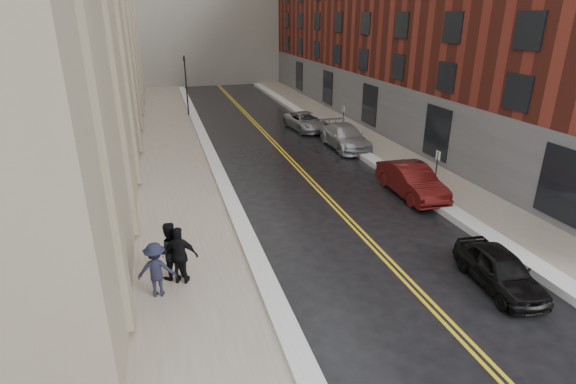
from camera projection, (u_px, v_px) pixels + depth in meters
ground at (354, 314)px, 13.60m from camera, size 160.00×160.00×0.00m
sidewalk_left at (175, 165)px, 26.71m from camera, size 4.00×64.00×0.15m
sidewalk_right at (380, 148)px, 30.17m from camera, size 3.00×64.00×0.15m
lane_stripe_a at (286, 157)px, 28.50m from camera, size 0.12×64.00×0.01m
lane_stripe_b at (290, 157)px, 28.56m from camera, size 0.12×64.00×0.01m
snow_ridge_left at (213, 161)px, 27.28m from camera, size 0.70×60.80×0.26m
snow_ridge_right at (355, 149)px, 29.67m from camera, size 0.85×60.80×0.30m
building_right at (446, 7)px, 35.31m from camera, size 14.00×50.00×18.00m
traffic_signal at (186, 81)px, 38.59m from camera, size 0.18×0.15×5.20m
parking_sign_near at (436, 168)px, 22.27m from camera, size 0.06×0.35×2.23m
parking_sign_far at (343, 118)px, 32.99m from camera, size 0.06×0.35×2.23m
car_black at (500, 269)px, 14.76m from camera, size 1.90×3.92×1.29m
car_maroon at (412, 181)px, 22.22m from camera, size 1.72×4.78×1.57m
car_silver_near at (345, 137)px, 30.21m from camera, size 2.18×5.32×1.54m
car_silver_far at (306, 121)px, 34.96m from camera, size 2.77×5.05×1.34m
pedestrian_a at (169, 251)px, 14.86m from camera, size 1.15×0.99×2.03m
pedestrian_b at (156, 270)px, 13.96m from camera, size 1.27×0.85×1.82m
pedestrian_c at (180, 256)px, 14.59m from camera, size 1.27×0.85×2.00m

